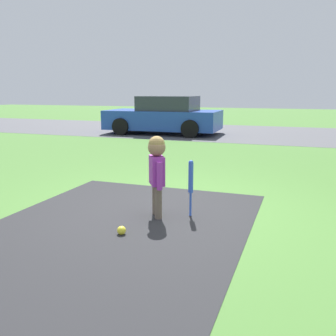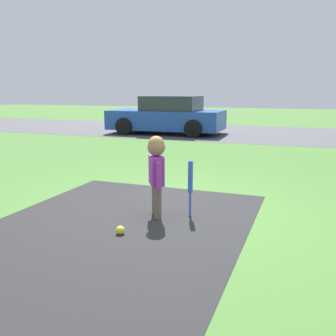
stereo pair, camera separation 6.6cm
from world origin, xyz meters
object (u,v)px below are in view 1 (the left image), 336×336
object	(u,v)px
baseball_bat	(191,180)
parked_car	(164,116)
child	(157,165)
sports_ball	(121,230)

from	to	relation	value
baseball_bat	parked_car	xyz separation A→B (m)	(-3.51, 8.51, 0.17)
child	sports_ball	xyz separation A→B (m)	(-0.14, -0.69, -0.61)
baseball_bat	sports_ball	distance (m)	1.08
baseball_bat	parked_car	bearing A→B (deg)	112.40
sports_ball	parked_car	size ratio (longest dim) A/B	0.02
baseball_bat	parked_car	world-z (taller)	parked_car
child	sports_ball	size ratio (longest dim) A/B	10.44
sports_ball	child	bearing A→B (deg)	78.34
child	parked_car	xyz separation A→B (m)	(-3.12, 8.66, -0.02)
sports_ball	parked_car	world-z (taller)	parked_car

